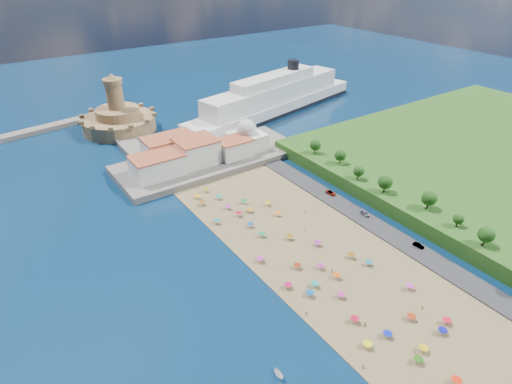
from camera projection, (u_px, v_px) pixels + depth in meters
ground at (287, 244)px, 150.64m from camera, size 700.00×700.00×0.00m
terrace at (210, 159)px, 206.87m from camera, size 90.00×36.00×3.00m
jetty at (140, 146)px, 221.20m from camera, size 18.00×70.00×2.40m
waterfront_buildings at (184, 153)px, 197.74m from camera, size 57.00×29.00×11.00m
domed_building at (247, 137)px, 211.50m from camera, size 16.00×16.00×15.00m
fortress at (119, 119)px, 239.86m from camera, size 40.00×40.00×32.40m
cruise_ship at (274, 99)px, 264.63m from camera, size 135.89×47.68×29.41m
beach_parasols at (304, 257)px, 140.83m from camera, size 33.01×117.05×2.20m
beachgoers at (290, 247)px, 147.37m from camera, size 35.85×90.71×1.89m
parked_cars at (360, 211)px, 167.11m from camera, size 2.61×48.33×1.40m
hillside_trees at (400, 189)px, 164.54m from camera, size 11.38×109.36×7.29m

